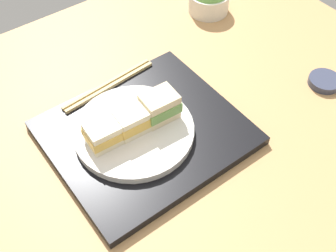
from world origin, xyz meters
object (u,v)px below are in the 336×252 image
(sandwich_far, at_px, (105,133))
(small_sauce_dish, at_px, (325,81))
(sandwich_near, at_px, (159,106))
(chopsticks_pair, at_px, (109,85))
(sandwich_plate, at_px, (134,131))
(sandwich_middle, at_px, (133,120))

(sandwich_far, distance_m, small_sauce_dish, 0.50)
(sandwich_near, distance_m, small_sauce_dish, 0.39)
(chopsticks_pair, height_order, small_sauce_dish, chopsticks_pair)
(chopsticks_pair, bearing_deg, small_sauce_dish, 146.54)
(chopsticks_pair, relative_size, small_sauce_dish, 3.18)
(sandwich_plate, bearing_deg, chopsticks_pair, -101.72)
(small_sauce_dish, bearing_deg, sandwich_far, -14.63)
(sandwich_middle, xyz_separation_m, sandwich_far, (0.06, -0.00, -0.00))
(sandwich_plate, xyz_separation_m, chopsticks_pair, (-0.03, -0.14, -0.00))
(sandwich_far, distance_m, chopsticks_pair, 0.16)
(sandwich_middle, distance_m, small_sauce_dish, 0.44)
(sandwich_middle, distance_m, chopsticks_pair, 0.15)
(sandwich_near, height_order, sandwich_middle, sandwich_near)
(sandwich_middle, bearing_deg, small_sauce_dish, 164.10)
(sandwich_near, xyz_separation_m, chopsticks_pair, (0.03, -0.14, -0.04))
(sandwich_plate, xyz_separation_m, sandwich_far, (0.06, -0.00, 0.03))
(sandwich_near, distance_m, sandwich_middle, 0.06)
(chopsticks_pair, bearing_deg, sandwich_near, 101.29)
(sandwich_near, bearing_deg, sandwich_far, -4.94)
(sandwich_plate, height_order, sandwich_middle, sandwich_middle)
(sandwich_far, height_order, chopsticks_pair, sandwich_far)
(sandwich_middle, relative_size, small_sauce_dish, 1.04)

